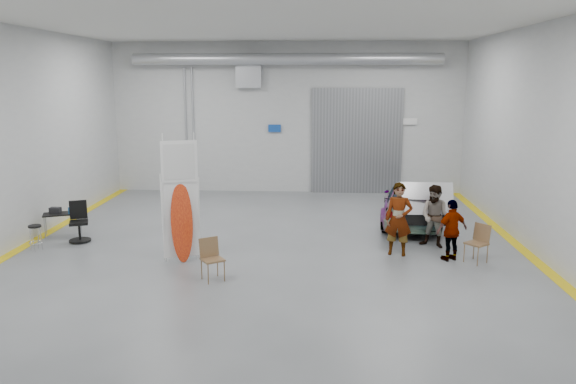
# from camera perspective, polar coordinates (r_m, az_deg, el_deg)

# --- Properties ---
(ground) EXTENTS (16.00, 16.00, 0.00)m
(ground) POSITION_cam_1_polar(r_m,az_deg,el_deg) (15.35, -1.78, -5.88)
(ground) COLOR slate
(ground) RESTS_ON ground
(room_shell) EXTENTS (14.02, 16.18, 6.01)m
(room_shell) POSITION_cam_1_polar(r_m,az_deg,el_deg) (16.85, -0.40, 9.79)
(room_shell) COLOR #B0B2B4
(room_shell) RESTS_ON ground
(sedan_car) EXTENTS (2.58, 4.79, 1.32)m
(sedan_car) POSITION_cam_1_polar(r_m,az_deg,el_deg) (18.35, 12.49, -1.12)
(sedan_car) COLOR silver
(sedan_car) RESTS_ON ground
(person_a) EXTENTS (0.79, 0.61, 1.94)m
(person_a) POSITION_cam_1_polar(r_m,az_deg,el_deg) (14.95, 11.18, -2.72)
(person_a) COLOR #815E46
(person_a) RESTS_ON ground
(person_b) EXTENTS (1.06, 0.98, 1.74)m
(person_b) POSITION_cam_1_polar(r_m,az_deg,el_deg) (15.88, 14.75, -2.41)
(person_b) COLOR slate
(person_b) RESTS_ON ground
(person_c) EXTENTS (0.99, 0.77, 1.59)m
(person_c) POSITION_cam_1_polar(r_m,az_deg,el_deg) (14.86, 16.31, -3.74)
(person_c) COLOR olive
(person_c) RESTS_ON ground
(surfboard_display) EXTENTS (0.88, 0.47, 3.27)m
(surfboard_display) POSITION_cam_1_polar(r_m,az_deg,el_deg) (14.31, -11.16, -1.88)
(surfboard_display) COLOR white
(surfboard_display) RESTS_ON ground
(folding_chair_near) EXTENTS (0.63, 0.69, 0.97)m
(folding_chair_near) POSITION_cam_1_polar(r_m,az_deg,el_deg) (13.14, -7.63, -7.61)
(folding_chair_near) COLOR brown
(folding_chair_near) RESTS_ON ground
(folding_chair_far) EXTENTS (0.64, 0.74, 0.98)m
(folding_chair_far) POSITION_cam_1_polar(r_m,az_deg,el_deg) (15.00, 18.53, -5.69)
(folding_chair_far) COLOR brown
(folding_chair_far) RESTS_ON ground
(shop_stool) EXTENTS (0.36, 0.36, 0.70)m
(shop_stool) POSITION_cam_1_polar(r_m,az_deg,el_deg) (16.65, -24.25, -4.28)
(shop_stool) COLOR black
(shop_stool) RESTS_ON ground
(work_table) EXTENTS (1.18, 0.89, 0.87)m
(work_table) POSITION_cam_1_polar(r_m,az_deg,el_deg) (17.89, -22.12, -2.00)
(work_table) COLOR #9A9BA2
(work_table) RESTS_ON ground
(office_chair) EXTENTS (0.64, 0.68, 1.14)m
(office_chair) POSITION_cam_1_polar(r_m,az_deg,el_deg) (17.07, -20.37, -3.08)
(office_chair) COLOR black
(office_chair) RESTS_ON ground
(trunk_lid) EXTENTS (1.54, 0.93, 0.04)m
(trunk_lid) POSITION_cam_1_polar(r_m,az_deg,el_deg) (16.26, 13.72, -0.34)
(trunk_lid) COLOR silver
(trunk_lid) RESTS_ON sedan_car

